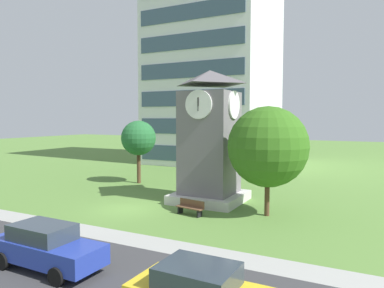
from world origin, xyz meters
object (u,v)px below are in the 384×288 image
Objects in this scene: tree_by_building at (138,138)px; clock_tower at (210,144)px; parked_car_blue at (46,246)px; tree_near_tower at (268,147)px; park_bench at (190,207)px.

clock_tower is at bearing -23.07° from tree_by_building.
tree_near_tower is at bearing 63.94° from parked_car_blue.
tree_by_building is (-8.88, 7.28, 3.50)m from park_bench.
tree_near_tower reaches higher than parked_car_blue.
parked_car_blue is at bearing -116.06° from tree_near_tower.
parked_car_blue is at bearing -65.61° from tree_by_building.
clock_tower is 5.08m from park_bench.
tree_near_tower reaches higher than tree_by_building.
parked_car_blue reaches higher than park_bench.
parked_car_blue is (-0.97, -12.91, -3.07)m from clock_tower.
tree_near_tower reaches higher than park_bench.
park_bench is 9.34m from parked_car_blue.
clock_tower reaches higher than tree_by_building.
clock_tower is at bearing 85.71° from parked_car_blue.
park_bench is 0.40× the size of parked_car_blue.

